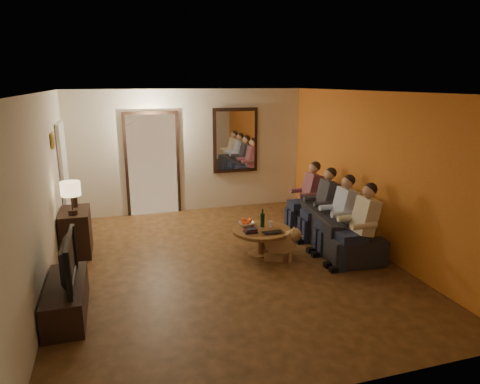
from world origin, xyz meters
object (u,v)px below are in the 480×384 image
object	(u,v)px
tv	(62,261)
bowl	(247,224)
table_lamp	(71,198)
person_b	(340,217)
person_c	(323,207)
coffee_table	(261,242)
person_a	(361,229)
dog	(281,243)
dresser	(76,232)
laptop	(274,233)
tv_stand	(66,299)
sofa	(336,227)
wine_bottle	(263,218)
person_d	(308,198)

from	to	relation	value
tv	bowl	xyz separation A→B (m)	(2.68, 1.26, -0.22)
table_lamp	person_b	size ratio (longest dim) A/B	0.45
person_c	coffee_table	bearing A→B (deg)	-163.69
person_a	dog	distance (m)	1.24
dresser	laptop	bearing A→B (deg)	-23.11
tv_stand	person_a	distance (m)	4.17
tv_stand	coffee_table	distance (m)	3.05
dresser	tv_stand	xyz separation A→B (m)	(0.00, -2.03, -0.15)
sofa	person_a	bearing A→B (deg)	-179.20
person_c	wine_bottle	xyz separation A→B (m)	(-1.24, -0.28, 0.01)
sofa	dog	world-z (taller)	sofa
dresser	tv	size ratio (longest dim) A/B	0.82
sofa	person_a	size ratio (longest dim) A/B	1.80
tv_stand	dog	bearing A→B (deg)	14.06
dog	coffee_table	world-z (taller)	dog
tv_stand	wine_bottle	bearing A→B (deg)	21.43
person_c	laptop	world-z (taller)	person_c
tv_stand	person_a	bearing A→B (deg)	3.03
tv_stand	person_a	world-z (taller)	person_a
tv	dresser	bearing A→B (deg)	0.00
sofa	person_b	xyz separation A→B (m)	(-0.10, -0.30, 0.28)
tv_stand	person_a	size ratio (longest dim) A/B	1.04
dresser	coffee_table	bearing A→B (deg)	-18.98
sofa	wine_bottle	xyz separation A→B (m)	(-1.34, 0.02, 0.29)
dresser	bowl	world-z (taller)	dresser
table_lamp	bowl	distance (m)	2.79
person_d	coffee_table	bearing A→B (deg)	-142.78
tv	sofa	bearing A→B (deg)	-75.24
dog	coffee_table	xyz separation A→B (m)	(-0.22, 0.27, -0.06)
coffee_table	laptop	distance (m)	0.38
dog	bowl	world-z (taller)	dog
dresser	wine_bottle	xyz separation A→B (m)	(2.91, -0.89, 0.24)
coffee_table	wine_bottle	world-z (taller)	wine_bottle
tv	table_lamp	bearing A→B (deg)	0.00
person_a	laptop	distance (m)	1.31
person_a	wine_bottle	distance (m)	1.54
sofa	wine_bottle	bearing A→B (deg)	96.11
person_a	dog	size ratio (longest dim) A/B	2.14
tv_stand	coffee_table	bearing A→B (deg)	20.02
laptop	dog	bearing A→B (deg)	3.05
person_b	laptop	distance (m)	1.19
dog	laptop	xyz separation A→B (m)	(-0.12, -0.01, 0.18)
dresser	wine_bottle	distance (m)	3.06
dog	dresser	bearing A→B (deg)	-177.68
sofa	person_c	world-z (taller)	person_c
person_a	person_c	bearing A→B (deg)	90.00
sofa	tv_stand	bearing A→B (deg)	111.90
dresser	coffee_table	world-z (taller)	dresser
table_lamp	person_c	size ratio (longest dim) A/B	0.45
person_c	dog	xyz separation A→B (m)	(-1.06, -0.65, -0.32)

